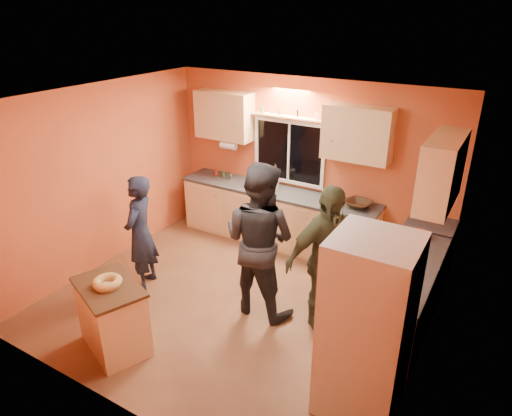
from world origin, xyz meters
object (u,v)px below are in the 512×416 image
Objects in this scene: person_right at (326,259)px; refrigerator at (366,328)px; person_left at (140,233)px; person_center at (259,240)px; island at (113,316)px.

refrigerator is at bearing -106.64° from person_right.
person_left is at bearing 171.26° from refrigerator.
person_center is at bearing 83.30° from person_left.
person_right is (0.81, 0.12, -0.08)m from person_center.
island is 1.85m from person_center.
person_left is at bearing 140.12° from island.
refrigerator is at bearing 62.32° from person_left.
refrigerator is 1.13× the size of person_left.
person_left is at bearing 14.67° from person_center.
island is at bearing 9.10° from person_left.
person_center reaches higher than refrigerator.
island is 0.51× the size of person_center.
person_left is (-0.58, 1.09, 0.38)m from island.
person_center reaches higher than island.
person_left is 0.89× the size of person_right.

